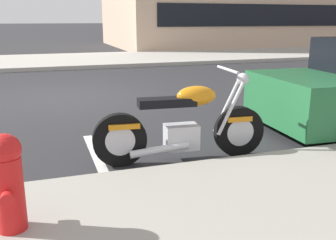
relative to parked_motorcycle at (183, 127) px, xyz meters
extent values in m
plane|color=#28282B|center=(-0.99, 4.40, -0.43)|extent=(260.00, 260.00, 0.00)
cube|color=#ADA89E|center=(11.01, 11.62, -0.36)|extent=(120.00, 5.00, 0.14)
cube|color=silver|center=(-0.99, 0.28, -0.42)|extent=(0.12, 2.20, 0.01)
cylinder|color=black|center=(0.72, -0.06, -0.11)|extent=(0.64, 0.17, 0.63)
cylinder|color=silver|center=(0.72, -0.06, -0.11)|extent=(0.36, 0.15, 0.35)
cylinder|color=black|center=(-0.76, 0.07, -0.11)|extent=(0.64, 0.17, 0.63)
cylinder|color=silver|center=(-0.76, 0.07, -0.11)|extent=(0.36, 0.15, 0.35)
cube|color=silver|center=(-0.02, 0.01, -0.13)|extent=(0.42, 0.29, 0.30)
cube|color=black|center=(-0.20, 0.02, 0.31)|extent=(0.70, 0.28, 0.10)
ellipsoid|color=orange|center=(0.16, -0.01, 0.37)|extent=(0.50, 0.28, 0.24)
cube|color=orange|center=(-0.71, 0.07, 0.06)|extent=(0.37, 0.21, 0.06)
cube|color=orange|center=(0.70, -0.06, 0.06)|extent=(0.33, 0.19, 0.06)
cylinder|color=silver|center=(0.58, 0.02, 0.20)|extent=(0.34, 0.07, 0.65)
cylinder|color=silver|center=(0.57, -0.12, 0.20)|extent=(0.34, 0.07, 0.65)
cylinder|color=silver|center=(0.54, -0.04, 0.67)|extent=(0.09, 0.62, 0.04)
sphere|color=silver|center=(0.74, -0.06, 0.55)|extent=(0.15, 0.15, 0.15)
cylinder|color=silver|center=(-0.33, -0.11, -0.22)|extent=(0.71, 0.15, 0.16)
cylinder|color=black|center=(2.35, 1.26, -0.12)|extent=(0.63, 0.25, 0.62)
cylinder|color=red|center=(-1.88, -1.31, 0.00)|extent=(0.22, 0.22, 0.57)
sphere|color=red|center=(-1.88, -1.31, 0.34)|extent=(0.24, 0.24, 0.24)
cylinder|color=red|center=(-1.88, -1.17, 0.03)|extent=(0.10, 0.08, 0.10)
cylinder|color=red|center=(-1.88, -1.45, 0.03)|extent=(0.10, 0.08, 0.10)
cube|color=black|center=(9.30, 13.89, 1.41)|extent=(10.75, 0.06, 1.10)
camera|label=1|loc=(-1.59, -4.16, 1.26)|focal=41.20mm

